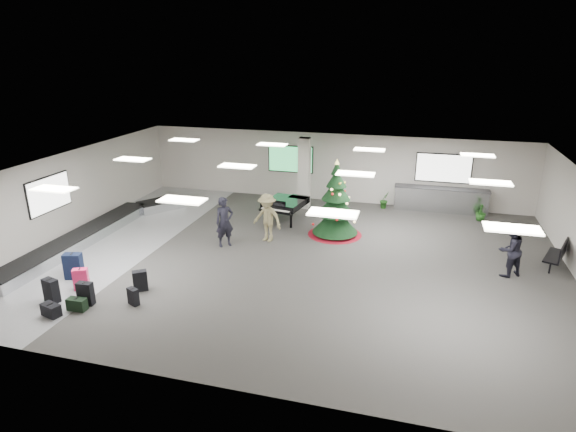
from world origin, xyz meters
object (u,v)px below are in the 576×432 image
(potted_plant_left, at_px, (384,200))
(potted_plant_right, at_px, (481,212))
(christmas_tree, at_px, (336,209))
(traveler_a, at_px, (225,222))
(baggage_carousel, at_px, (97,231))
(service_counter, at_px, (440,199))
(pink_suitcase, at_px, (81,279))
(grand_piano, at_px, (284,204))
(traveler_b, at_px, (267,218))
(traveler_bench, at_px, (510,250))
(bench, at_px, (558,253))

(potted_plant_left, relative_size, potted_plant_right, 1.04)
(christmas_tree, relative_size, traveler_a, 1.62)
(baggage_carousel, height_order, service_counter, service_counter)
(pink_suitcase, xyz_separation_m, grand_piano, (4.27, 7.47, 0.44))
(baggage_carousel, xyz_separation_m, traveler_a, (5.12, 0.46, 0.72))
(pink_suitcase, height_order, grand_piano, grand_piano)
(baggage_carousel, distance_m, grand_piano, 7.46)
(traveler_b, distance_m, potted_plant_right, 9.23)
(pink_suitcase, bearing_deg, traveler_bench, -7.16)
(traveler_bench, bearing_deg, potted_plant_left, -88.70)
(baggage_carousel, xyz_separation_m, potted_plant_left, (10.41, 6.51, 0.18))
(bench, distance_m, potted_plant_right, 4.73)
(pink_suitcase, bearing_deg, baggage_carousel, 93.61)
(pink_suitcase, xyz_separation_m, potted_plant_right, (12.25, 9.76, 0.04))
(potted_plant_right, bearing_deg, grand_piano, -163.98)
(traveler_b, bearing_deg, potted_plant_right, 45.64)
(grand_piano, bearing_deg, traveler_a, -104.34)
(service_counter, relative_size, traveler_b, 2.20)
(christmas_tree, xyz_separation_m, bench, (7.62, -1.05, -0.52))
(grand_piano, distance_m, traveler_b, 2.28)
(baggage_carousel, distance_m, service_counter, 14.50)
(potted_plant_left, bearing_deg, grand_piano, -143.48)
(service_counter, distance_m, traveler_bench, 6.50)
(baggage_carousel, relative_size, pink_suitcase, 14.19)
(baggage_carousel, distance_m, christmas_tree, 9.24)
(service_counter, height_order, grand_piano, service_counter)
(christmas_tree, xyz_separation_m, grand_piano, (-2.32, 0.96, -0.26))
(grand_piano, height_order, bench, grand_piano)
(baggage_carousel, relative_size, traveler_b, 5.28)
(christmas_tree, height_order, traveler_b, christmas_tree)
(christmas_tree, distance_m, potted_plant_right, 6.57)
(bench, relative_size, traveler_a, 0.82)
(pink_suitcase, relative_size, traveler_a, 0.37)
(pink_suitcase, relative_size, traveler_b, 0.37)
(pink_suitcase, distance_m, potted_plant_right, 15.66)
(bench, bearing_deg, traveler_b, -157.00)
(grand_piano, relative_size, potted_plant_left, 2.67)
(traveler_bench, distance_m, potted_plant_left, 7.41)
(traveler_b, bearing_deg, grand_piano, 105.21)
(traveler_bench, bearing_deg, pink_suitcase, -15.51)
(christmas_tree, height_order, traveler_bench, christmas_tree)
(service_counter, xyz_separation_m, grand_piano, (-6.34, -3.12, 0.22))
(traveler_b, distance_m, potted_plant_left, 6.52)
(baggage_carousel, height_order, traveler_b, traveler_b)
(service_counter, height_order, traveler_bench, traveler_bench)
(baggage_carousel, relative_size, service_counter, 2.40)
(grand_piano, distance_m, potted_plant_left, 4.88)
(potted_plant_right, bearing_deg, traveler_bench, -86.88)
(grand_piano, xyz_separation_m, traveler_b, (-0.03, -2.27, 0.15))
(grand_piano, bearing_deg, pink_suitcase, -110.40)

